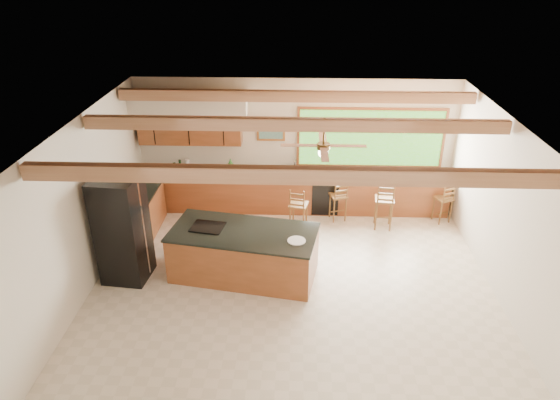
{
  "coord_description": "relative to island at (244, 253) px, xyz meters",
  "views": [
    {
      "loc": [
        0.06,
        -7.51,
        5.47
      ],
      "look_at": [
        -0.25,
        0.8,
        1.29
      ],
      "focal_mm": 32.0,
      "sensor_mm": 36.0,
      "label": 1
    }
  ],
  "objects": [
    {
      "name": "bar_stool_b",
      "position": [
        2.84,
        1.82,
        0.2
      ],
      "size": [
        0.44,
        0.44,
        1.12
      ],
      "rotation": [
        0.0,
        0.0,
        -0.1
      ],
      "color": "brown",
      "rests_on": "ground"
    },
    {
      "name": "counter_run",
      "position": [
        0.08,
        2.28,
        0.0
      ],
      "size": [
        7.12,
        3.1,
        1.24
      ],
      "color": "brown",
      "rests_on": "ground"
    },
    {
      "name": "bar_stool_d",
      "position": [
        4.2,
        2.16,
        0.09
      ],
      "size": [
        0.44,
        0.44,
        0.94
      ],
      "rotation": [
        0.0,
        0.0,
        0.41
      ],
      "color": "brown",
      "rests_on": "ground"
    },
    {
      "name": "bar_stool_a",
      "position": [
        1.0,
        1.61,
        0.15
      ],
      "size": [
        0.44,
        0.44,
        1.04
      ],
      "rotation": [
        0.0,
        0.0,
        -0.22
      ],
      "color": "brown",
      "rests_on": "ground"
    },
    {
      "name": "bar_stool_c",
      "position": [
        1.88,
        2.16,
        0.11
      ],
      "size": [
        0.43,
        0.43,
        0.97
      ],
      "rotation": [
        0.0,
        0.0,
        0.29
      ],
      "color": "brown",
      "rests_on": "ground"
    },
    {
      "name": "room_shell",
      "position": [
        0.73,
        0.41,
        1.75
      ],
      "size": [
        7.27,
        6.54,
        3.02
      ],
      "color": "beige",
      "rests_on": "ground"
    },
    {
      "name": "island",
      "position": [
        0.0,
        0.0,
        0.0
      ],
      "size": [
        2.82,
        1.68,
        0.94
      ],
      "rotation": [
        0.0,
        0.0,
        -0.17
      ],
      "color": "brown",
      "rests_on": "ground"
    },
    {
      "name": "refrigerator",
      "position": [
        -2.15,
        -0.15,
        0.54
      ],
      "size": [
        0.85,
        0.83,
        2.0
      ],
      "rotation": [
        0.0,
        0.0,
        -0.1
      ],
      "color": "black",
      "rests_on": "ground"
    },
    {
      "name": "ground",
      "position": [
        0.9,
        -0.24,
        -0.46
      ],
      "size": [
        7.2,
        7.2,
        0.0
      ],
      "primitive_type": "plane",
      "color": "beige",
      "rests_on": "ground"
    }
  ]
}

